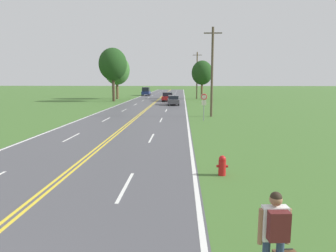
# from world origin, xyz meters

# --- Properties ---
(hitchhiker_person) EXTENTS (0.60, 0.43, 1.76)m
(hitchhiker_person) POSITION_xyz_m (6.31, 2.59, 1.08)
(hitchhiker_person) COLOR navy
(hitchhiker_person) RESTS_ON ground
(fire_hydrant) EXTENTS (0.45, 0.29, 0.80)m
(fire_hydrant) POSITION_xyz_m (6.22, 8.98, 0.41)
(fire_hydrant) COLOR red
(fire_hydrant) RESTS_ON ground
(traffic_sign) EXTENTS (0.60, 0.10, 2.52)m
(traffic_sign) POSITION_xyz_m (6.64, 25.25, 1.90)
(traffic_sign) COLOR gray
(traffic_sign) RESTS_ON ground
(utility_pole_midground) EXTENTS (1.80, 0.24, 8.99)m
(utility_pole_midground) POSITION_xyz_m (7.64, 28.49, 4.65)
(utility_pole_midground) COLOR brown
(utility_pole_midground) RESTS_ON ground
(utility_pole_far) EXTENTS (1.80, 0.24, 9.27)m
(utility_pole_far) POSITION_xyz_m (7.55, 58.29, 4.79)
(utility_pole_far) COLOR brown
(utility_pole_far) RESTS_ON ground
(tree_left_verge) EXTENTS (4.93, 4.93, 9.36)m
(tree_left_verge) POSITION_xyz_m (-7.61, 50.57, 6.50)
(tree_left_verge) COLOR #473828
(tree_left_verge) RESTS_ON ground
(tree_behind_sign) EXTENTS (5.17, 5.17, 8.78)m
(tree_behind_sign) POSITION_xyz_m (-8.49, 57.69, 5.78)
(tree_behind_sign) COLOR brown
(tree_behind_sign) RESTS_ON ground
(tree_mid_treeline) EXTENTS (4.16, 4.16, 7.62)m
(tree_mid_treeline) POSITION_xyz_m (8.56, 58.23, 5.20)
(tree_mid_treeline) COLOR brown
(tree_mid_treeline) RESTS_ON ground
(car_dark_grey_sedan_nearest) EXTENTS (1.94, 4.55, 1.42)m
(car_dark_grey_sedan_nearest) POSITION_xyz_m (3.26, 43.26, 0.73)
(car_dark_grey_sedan_nearest) COLOR black
(car_dark_grey_sedan_nearest) RESTS_ON ground
(car_red_sedan_approaching) EXTENTS (1.94, 4.81, 1.60)m
(car_red_sedan_approaching) POSITION_xyz_m (2.01, 51.56, 0.82)
(car_red_sedan_approaching) COLOR black
(car_red_sedan_approaching) RESTS_ON ground
(car_dark_blue_van_mid_near) EXTENTS (1.87, 4.19, 2.04)m
(car_dark_blue_van_mid_near) POSITION_xyz_m (-4.34, 71.71, 1.05)
(car_dark_blue_van_mid_near) COLOR black
(car_dark_blue_van_mid_near) RESTS_ON ground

